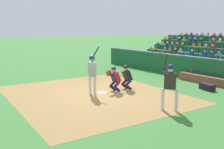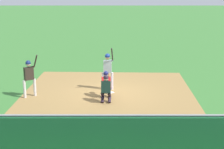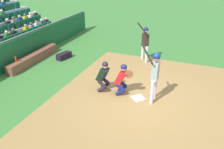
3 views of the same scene
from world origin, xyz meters
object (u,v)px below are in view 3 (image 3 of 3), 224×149
(water_bottle_on_bench, at_px, (16,59))
(equipment_duffel_bag, at_px, (64,56))
(catcher_crouching, at_px, (122,78))
(on_deck_batter, at_px, (145,40))
(home_plate_umpire, at_px, (104,75))
(batter_at_plate, at_px, (155,72))
(home_plate_marker, at_px, (138,98))
(dugout_bench, at_px, (34,58))

(water_bottle_on_bench, height_order, equipment_duffel_bag, water_bottle_on_bench)
(catcher_crouching, bearing_deg, on_deck_batter, 179.34)
(home_plate_umpire, bearing_deg, batter_at_plate, 88.33)
(on_deck_batter, bearing_deg, home_plate_marker, 9.73)
(home_plate_marker, relative_size, batter_at_plate, 0.20)
(catcher_crouching, height_order, on_deck_batter, on_deck_batter)
(catcher_crouching, bearing_deg, home_plate_umpire, -90.16)
(batter_at_plate, distance_m, home_plate_umpire, 2.04)
(water_bottle_on_bench, distance_m, equipment_duffel_bag, 2.48)
(home_plate_marker, xyz_separation_m, on_deck_batter, (-3.75, -0.64, 1.10))
(equipment_duffel_bag, height_order, on_deck_batter, on_deck_batter)
(batter_at_plate, distance_m, water_bottle_on_bench, 6.63)
(batter_at_plate, bearing_deg, dugout_bench, -103.63)
(equipment_duffel_bag, distance_m, on_deck_batter, 4.38)
(equipment_duffel_bag, bearing_deg, catcher_crouching, 73.09)
(dugout_bench, distance_m, water_bottle_on_bench, 1.20)
(equipment_duffel_bag, xyz_separation_m, on_deck_batter, (-1.21, 4.10, 0.95))
(batter_at_plate, height_order, equipment_duffel_bag, batter_at_plate)
(batter_at_plate, relative_size, water_bottle_on_bench, 8.83)
(home_plate_umpire, relative_size, dugout_bench, 0.36)
(dugout_bench, bearing_deg, on_deck_batter, 111.85)
(home_plate_marker, distance_m, water_bottle_on_bench, 6.10)
(equipment_duffel_bag, bearing_deg, home_plate_umpire, 67.66)
(on_deck_batter, bearing_deg, batter_at_plate, 17.66)
(home_plate_umpire, distance_m, dugout_bench, 4.79)
(on_deck_batter, bearing_deg, catcher_crouching, -0.66)
(home_plate_marker, distance_m, equipment_duffel_bag, 5.38)
(home_plate_umpire, xyz_separation_m, water_bottle_on_bench, (-0.38, -4.61, -0.13))
(home_plate_marker, bearing_deg, batter_at_plate, 94.39)
(home_plate_umpire, distance_m, water_bottle_on_bench, 4.63)
(home_plate_marker, bearing_deg, home_plate_umpire, -93.93)
(batter_at_plate, relative_size, home_plate_umpire, 1.75)
(on_deck_batter, bearing_deg, dugout_bench, -68.15)
(home_plate_umpire, height_order, water_bottle_on_bench, home_plate_umpire)
(home_plate_marker, bearing_deg, water_bottle_on_bench, -94.50)
(batter_at_plate, xyz_separation_m, catcher_crouching, (-0.06, -1.22, -0.47))
(batter_at_plate, distance_m, equipment_duffel_bag, 5.93)
(home_plate_marker, distance_m, dugout_bench, 6.18)
(home_plate_marker, bearing_deg, equipment_duffel_bag, -118.15)
(home_plate_marker, relative_size, on_deck_batter, 0.21)
(catcher_crouching, bearing_deg, water_bottle_on_bench, -94.04)
(water_bottle_on_bench, bearing_deg, catcher_crouching, 85.96)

